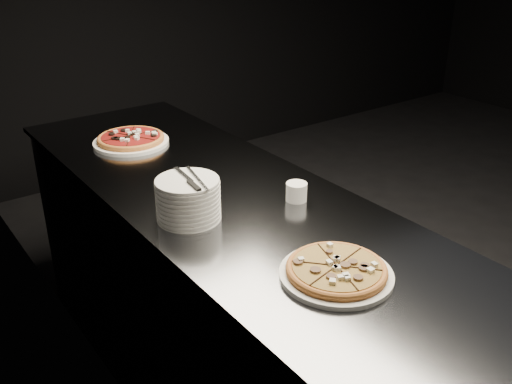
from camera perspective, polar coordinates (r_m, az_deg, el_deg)
wall_left at (r=1.65m, az=-13.32°, el=11.02°), size 0.02×5.00×2.80m
counter at (r=2.22m, az=-1.97°, el=-11.44°), size 0.74×2.44×0.92m
pizza_mushroom at (r=1.57m, az=8.04°, el=-7.82°), size 0.33×0.33×0.04m
pizza_tomato at (r=2.54m, az=-12.40°, el=5.16°), size 0.32×0.32×0.04m
plate_stack at (r=1.83m, az=-6.80°, el=-0.74°), size 0.20×0.20×0.14m
cutlery at (r=1.79m, az=-6.44°, el=1.21°), size 0.10×0.21×0.01m
ramekin at (r=1.96m, az=4.07°, el=0.08°), size 0.07×0.07×0.06m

